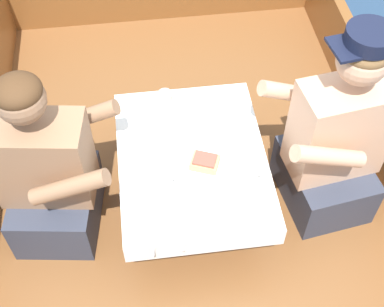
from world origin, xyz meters
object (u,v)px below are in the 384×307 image
at_px(person_starboard, 335,142).
at_px(coffee_cup_starboard, 164,181).
at_px(coffee_cup_port, 139,167).
at_px(tin_can, 165,97).
at_px(sandwich, 205,162).
at_px(coffee_cup_center, 250,177).
at_px(person_port, 49,175).

distance_m(person_starboard, coffee_cup_starboard, 0.77).
relative_size(coffee_cup_port, tin_can, 1.46).
relative_size(person_starboard, coffee_cup_starboard, 10.98).
bearing_deg(person_starboard, sandwich, -6.56).
bearing_deg(coffee_cup_port, person_starboard, 0.29).
bearing_deg(sandwich, coffee_cup_center, -31.04).
xyz_separation_m(coffee_cup_starboard, tin_can, (0.05, 0.50, -0.01)).
height_order(person_starboard, tin_can, person_starboard).
xyz_separation_m(coffee_cup_starboard, coffee_cup_center, (0.36, -0.03, 0.00)).
height_order(person_port, person_starboard, person_starboard).
xyz_separation_m(person_port, coffee_cup_starboard, (0.49, -0.12, 0.03)).
bearing_deg(person_starboard, coffee_cup_starboard, -1.09).
distance_m(coffee_cup_starboard, tin_can, 0.50).
xyz_separation_m(person_starboard, sandwich, (-0.58, -0.02, -0.02)).
xyz_separation_m(coffee_cup_port, coffee_cup_center, (0.46, -0.12, 0.01)).
relative_size(person_starboard, sandwich, 7.15).
bearing_deg(coffee_cup_port, coffee_cup_center, -14.52).
height_order(coffee_cup_starboard, coffee_cup_center, coffee_cup_center).
height_order(person_port, coffee_cup_center, person_port).
distance_m(coffee_cup_port, coffee_cup_starboard, 0.14).
bearing_deg(coffee_cup_starboard, person_port, 166.56).
bearing_deg(tin_can, coffee_cup_port, -110.75).
bearing_deg(coffee_cup_starboard, coffee_cup_center, -4.52).
bearing_deg(sandwich, person_starboard, 1.69).
height_order(person_starboard, coffee_cup_port, person_starboard).
relative_size(sandwich, coffee_cup_starboard, 1.53).
distance_m(coffee_cup_port, coffee_cup_center, 0.48).
bearing_deg(person_starboard, coffee_cup_center, 8.99).
bearing_deg(sandwich, coffee_cup_port, 177.44).
height_order(person_starboard, coffee_cup_center, person_starboard).
bearing_deg(sandwich, coffee_cup_starboard, -156.77).
xyz_separation_m(sandwich, coffee_cup_center, (0.18, -0.11, 0.00)).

